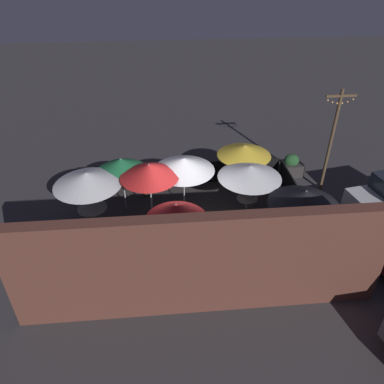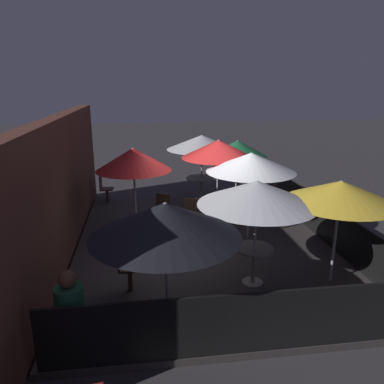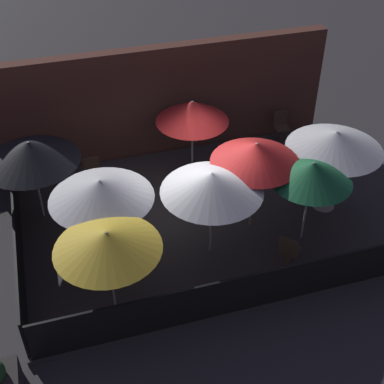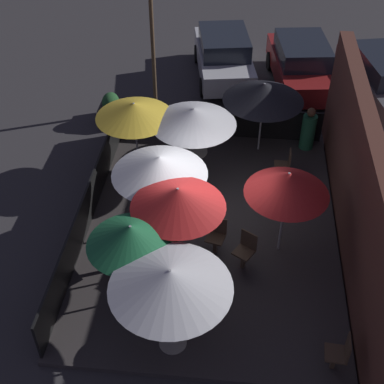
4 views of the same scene
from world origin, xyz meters
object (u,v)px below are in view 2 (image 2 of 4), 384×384
object	(u,v)px
patio_umbrella_3	(218,149)
patio_umbrella_6	(133,159)
patio_umbrella_2	(251,162)
patio_umbrella_7	(165,220)
patio_umbrella_4	(237,148)
dining_table_1	(202,182)
patio_umbrella_1	(202,142)
patio_umbrella_5	(340,192)
patron_0	(71,317)
patio_chair_0	(105,188)
patio_chair_4	(165,208)
patio_chair_3	(192,213)
patio_chair_1	(269,199)
patio_chair_2	(126,266)
patio_umbrella_0	(257,193)
dining_table_0	(254,255)

from	to	relation	value
patio_umbrella_3	patio_umbrella_6	distance (m)	2.33
patio_umbrella_2	patio_umbrella_7	bearing A→B (deg)	146.85
patio_umbrella_4	dining_table_1	xyz separation A→B (m)	(1.03, 0.89, -1.26)
patio_umbrella_1	patio_umbrella_5	world-z (taller)	patio_umbrella_1
patio_umbrella_3	patio_umbrella_5	size ratio (longest dim) A/B	1.13
patron_0	patio_umbrella_2	bearing A→B (deg)	73.27
patio_umbrella_5	patio_chair_0	xyz separation A→B (m)	(5.70, 4.78, -1.32)
patio_umbrella_1	patio_umbrella_2	size ratio (longest dim) A/B	1.04
patio_umbrella_7	patio_chair_0	bearing A→B (deg)	12.36
patio_umbrella_5	patio_umbrella_7	distance (m)	3.47
patio_umbrella_5	patio_chair_4	xyz separation A→B (m)	(3.32, 2.99, -1.29)
patio_umbrella_1	patio_chair_0	xyz separation A→B (m)	(0.22, 3.11, -1.43)
patio_chair_3	patio_chair_0	bearing A→B (deg)	55.83
patio_umbrella_1	patio_chair_1	xyz separation A→B (m)	(-1.76, -1.67, -1.39)
patio_umbrella_4	patio_umbrella_6	bearing A→B (deg)	120.02
patio_chair_2	patron_0	bearing A→B (deg)	-113.01
patio_umbrella_0	patio_umbrella_7	size ratio (longest dim) A/B	1.00
patio_umbrella_0	dining_table_1	bearing A→B (deg)	1.42
patio_umbrella_3	patio_chair_1	size ratio (longest dim) A/B	2.41
patio_umbrella_0	patio_chair_4	xyz separation A→B (m)	(3.19, 1.46, -1.29)
patio_umbrella_4	dining_table_0	bearing A→B (deg)	170.12
patio_umbrella_6	patio_chair_4	size ratio (longest dim) A/B	2.39
patio_umbrella_1	dining_table_0	distance (m)	5.52
patio_umbrella_7	patio_chair_2	size ratio (longest dim) A/B	2.34
patio_chair_4	dining_table_0	bearing A→B (deg)	-123.86
patio_chair_1	dining_table_0	bearing A→B (deg)	113.26
patio_umbrella_2	patio_umbrella_3	xyz separation A→B (m)	(1.17, 0.56, 0.14)
dining_table_1	patio_chair_3	xyz separation A→B (m)	(-2.57, 0.67, -0.12)
patio_umbrella_7	patio_chair_4	world-z (taller)	patio_umbrella_7
dining_table_0	patio_chair_2	distance (m)	2.40
patio_umbrella_6	patio_umbrella_7	xyz separation A→B (m)	(-3.89, -0.49, -0.11)
patio_chair_0	patio_chair_1	world-z (taller)	patio_chair_1
patio_umbrella_0	dining_table_1	xyz separation A→B (m)	(5.36, 0.13, -1.19)
patio_umbrella_0	patio_umbrella_7	xyz separation A→B (m)	(-1.29, 1.74, 0.05)
patio_umbrella_2	patio_umbrella_7	size ratio (longest dim) A/B	0.98
patio_umbrella_3	patio_umbrella_0	bearing A→B (deg)	-179.61
patio_chair_3	patio_umbrella_3	bearing A→B (deg)	-39.01
patio_umbrella_6	dining_table_0	bearing A→B (deg)	-139.45
patio_umbrella_1	patio_chair_1	bearing A→B (deg)	-136.46
patio_umbrella_4	patio_umbrella_7	bearing A→B (deg)	156.06
patio_chair_0	patio_chair_4	size ratio (longest dim) A/B	0.96
patio_umbrella_2	patron_0	bearing A→B (deg)	135.66
patio_umbrella_6	patio_chair_1	distance (m)	4.16
patio_chair_4	patio_umbrella_7	bearing A→B (deg)	-152.00
patio_umbrella_0	patron_0	world-z (taller)	patio_umbrella_0
patio_umbrella_0	patio_umbrella_1	bearing A→B (deg)	1.42
patio_umbrella_1	dining_table_0	world-z (taller)	patio_umbrella_1
patio_chair_1	patio_chair_0	bearing A→B (deg)	23.99
patio_umbrella_2	patio_chair_2	bearing A→B (deg)	126.23
patio_umbrella_3	patio_chair_4	xyz separation A→B (m)	(-0.17, 1.44, -1.52)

